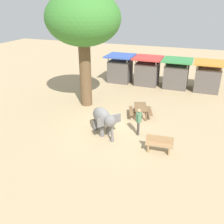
% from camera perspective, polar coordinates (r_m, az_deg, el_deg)
% --- Properties ---
extents(ground_plane, '(60.00, 60.00, 0.00)m').
position_cam_1_polar(ground_plane, '(14.80, -0.34, -4.12)').
color(ground_plane, tan).
extents(elephant, '(2.06, 1.99, 1.51)m').
position_cam_1_polar(elephant, '(13.96, -2.01, -1.57)').
color(elephant, slate).
rests_on(elephant, ground_plane).
extents(person_handler, '(0.32, 0.50, 1.62)m').
position_cam_1_polar(person_handler, '(13.95, 6.26, -1.81)').
color(person_handler, '#3F3833').
rests_on(person_handler, ground_plane).
extents(shade_tree_main, '(5.06, 4.64, 7.86)m').
position_cam_1_polar(shade_tree_main, '(17.07, -6.83, 20.50)').
color(shade_tree_main, brown).
rests_on(shade_tree_main, ground_plane).
extents(wooden_bench, '(1.43, 0.51, 0.88)m').
position_cam_1_polar(wooden_bench, '(12.77, 11.01, -7.31)').
color(wooden_bench, '#9E7A51').
rests_on(wooden_bench, ground_plane).
extents(picnic_table_near, '(1.88, 1.89, 0.78)m').
position_cam_1_polar(picnic_table_near, '(16.23, 6.71, 0.73)').
color(picnic_table_near, brown).
rests_on(picnic_table_near, ground_plane).
extents(market_stall_blue, '(2.50, 2.50, 2.52)m').
position_cam_1_polar(market_stall_blue, '(23.41, 1.93, 9.87)').
color(market_stall_blue, '#59514C').
rests_on(market_stall_blue, ground_plane).
extents(market_stall_red, '(2.50, 2.50, 2.52)m').
position_cam_1_polar(market_stall_red, '(22.76, 8.23, 9.20)').
color(market_stall_red, '#59514C').
rests_on(market_stall_red, ground_plane).
extents(market_stall_green, '(2.50, 2.50, 2.52)m').
position_cam_1_polar(market_stall_green, '(22.40, 14.80, 8.38)').
color(market_stall_green, '#59514C').
rests_on(market_stall_green, ground_plane).
extents(market_stall_orange, '(2.50, 2.50, 2.52)m').
position_cam_1_polar(market_stall_orange, '(22.34, 21.45, 7.43)').
color(market_stall_orange, '#59514C').
rests_on(market_stall_orange, ground_plane).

